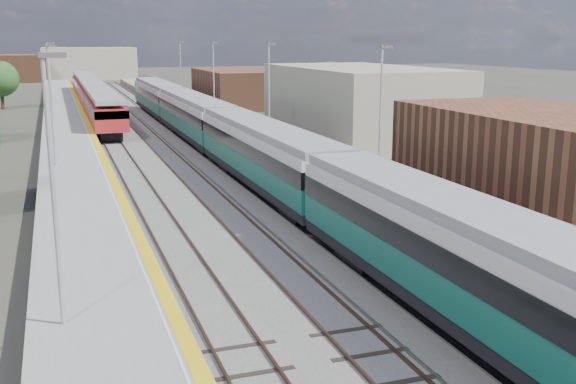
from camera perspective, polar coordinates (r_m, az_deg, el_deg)
ground at (r=62.14m, az=-9.67°, el=4.47°), size 320.00×320.00×0.00m
ballast_bed at (r=64.27m, az=-12.03°, el=4.68°), size 10.50×155.00×0.06m
tracks at (r=65.98m, az=-11.70°, el=4.96°), size 8.96×160.00×0.17m
platform_right at (r=65.53m, az=-5.48°, el=5.50°), size 4.70×155.00×8.52m
platform_left at (r=63.73m, az=-18.13°, el=4.70°), size 4.30×155.00×8.52m
buildings at (r=149.53m, az=-22.78°, el=12.57°), size 72.00×185.50×40.00m
green_train at (r=49.37m, az=-5.48°, el=5.22°), size 3.02×83.94×3.32m
red_train at (r=87.81m, az=-16.26°, el=7.95°), size 2.88×58.36×3.63m
tree_c at (r=94.28m, az=-23.17°, el=8.79°), size 4.54×4.54×6.15m
tree_d at (r=81.16m, az=3.58°, el=9.36°), size 4.64×4.64×6.28m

